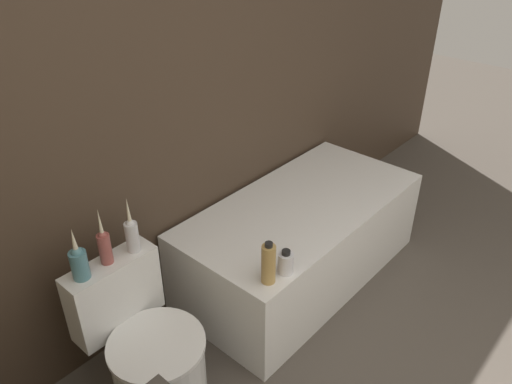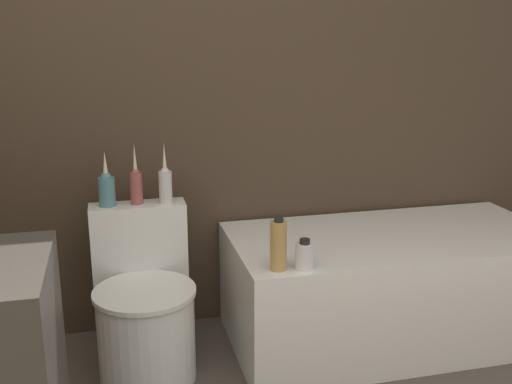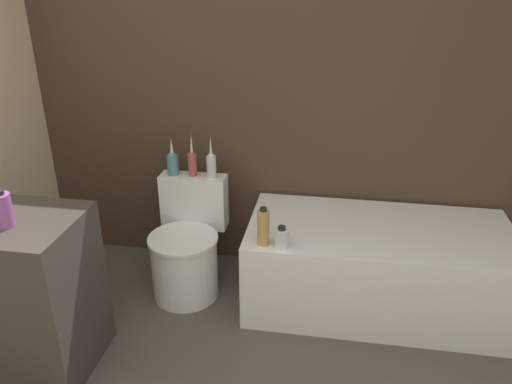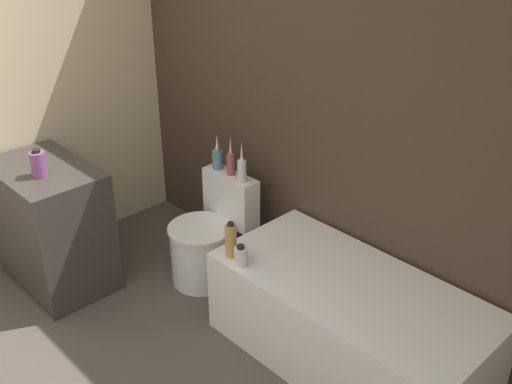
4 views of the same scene
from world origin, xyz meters
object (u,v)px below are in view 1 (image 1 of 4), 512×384
(vase_bronze, at_px, (132,234))
(shampoo_bottle_short, at_px, (286,263))
(bathtub, at_px, (301,239))
(toilet, at_px, (150,356))
(vase_gold, at_px, (79,262))
(vase_silver, at_px, (104,245))
(shampoo_bottle_tall, at_px, (268,264))

(vase_bronze, distance_m, shampoo_bottle_short, 0.72)
(bathtub, bearing_deg, toilet, -178.23)
(vase_gold, relative_size, vase_silver, 0.91)
(vase_gold, distance_m, vase_bronze, 0.26)
(toilet, relative_size, vase_silver, 2.61)
(vase_silver, distance_m, shampoo_bottle_tall, 0.72)
(vase_silver, relative_size, shampoo_bottle_tall, 1.23)
(toilet, height_order, vase_gold, vase_gold)
(bathtub, height_order, shampoo_bottle_short, shampoo_bottle_short)
(vase_silver, height_order, vase_bronze, vase_bronze)
(toilet, height_order, shampoo_bottle_short, toilet)
(bathtub, height_order, vase_silver, vase_silver)
(bathtub, xyz_separation_m, shampoo_bottle_short, (-0.55, -0.31, 0.32))
(bathtub, distance_m, vase_gold, 1.41)
(bathtub, height_order, vase_gold, vase_gold)
(vase_gold, relative_size, shampoo_bottle_short, 1.92)
(toilet, xyz_separation_m, vase_bronze, (0.13, 0.20, 0.52))
(vase_gold, xyz_separation_m, shampoo_bottle_tall, (0.65, -0.46, -0.16))
(vase_gold, xyz_separation_m, shampoo_bottle_short, (0.76, -0.48, -0.21))
(bathtub, relative_size, shampoo_bottle_tall, 6.95)
(toilet, height_order, shampoo_bottle_tall, shampoo_bottle_tall)
(vase_gold, bearing_deg, shampoo_bottle_short, -32.65)
(bathtub, distance_m, vase_bronze, 1.19)
(bathtub, distance_m, toilet, 1.18)
(vase_gold, height_order, shampoo_bottle_short, vase_gold)
(vase_silver, bearing_deg, shampoo_bottle_short, -38.00)
(toilet, xyz_separation_m, vase_gold, (-0.13, 0.21, 0.51))
(vase_silver, relative_size, shampoo_bottle_short, 2.12)
(toilet, distance_m, vase_gold, 0.57)
(toilet, bearing_deg, vase_silver, 90.00)
(shampoo_bottle_tall, bearing_deg, vase_silver, 138.09)
(shampoo_bottle_short, bearing_deg, vase_bronze, 136.68)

